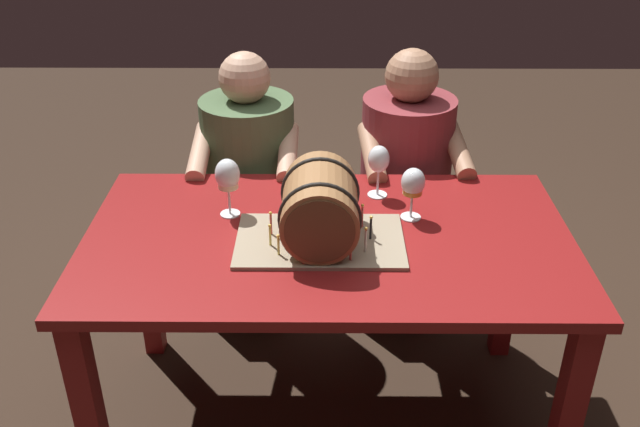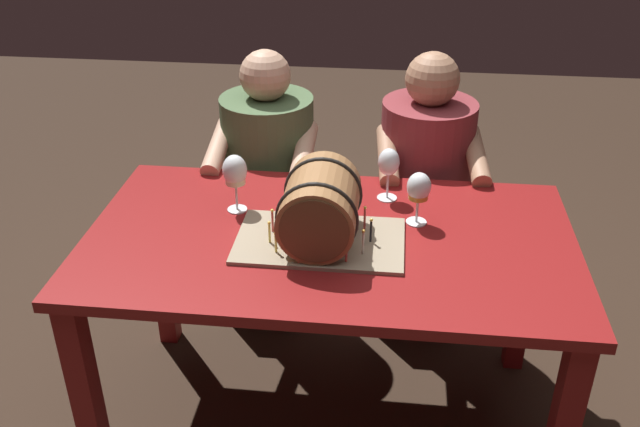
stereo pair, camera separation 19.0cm
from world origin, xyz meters
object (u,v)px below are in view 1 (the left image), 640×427
person_seated_right (404,199)px  barrel_cake (320,210)px  dining_table (328,265)px  person_seated_left (251,200)px  wine_glass_amber (413,184)px  wine_glass_empty (379,161)px  wine_glass_white (228,177)px

person_seated_right → barrel_cake: bearing=-116.0°
dining_table → person_seated_left: person_seated_left is taller
wine_glass_amber → person_seated_right: bearing=85.4°
dining_table → barrel_cake: 0.23m
wine_glass_empty → person_seated_left: 0.70m
dining_table → wine_glass_white: bearing=157.6°
wine_glass_empty → person_seated_right: person_seated_right is taller
wine_glass_empty → person_seated_right: size_ratio=0.16×
wine_glass_empty → person_seated_left: person_seated_left is taller
wine_glass_empty → person_seated_right: bearing=69.7°
wine_glass_amber → person_seated_left: (-0.57, 0.53, -0.34)m
dining_table → wine_glass_amber: wine_glass_amber is taller
wine_glass_white → wine_glass_empty: bearing=15.6°
dining_table → wine_glass_amber: (0.26, 0.11, 0.23)m
barrel_cake → wine_glass_amber: size_ratio=2.91×
person_seated_left → person_seated_right: bearing=0.0°
dining_table → wine_glass_white: wine_glass_white is taller
barrel_cake → person_seated_right: (0.33, 0.68, -0.33)m
barrel_cake → wine_glass_empty: (0.19, 0.30, 0.02)m
wine_glass_white → barrel_cake: bearing=-30.2°
barrel_cake → wine_glass_amber: (0.29, 0.15, 0.01)m
wine_glass_white → person_seated_right: person_seated_right is taller
barrel_cake → wine_glass_amber: 0.33m
dining_table → wine_glass_amber: size_ratio=8.63×
barrel_cake → wine_glass_white: size_ratio=2.59×
wine_glass_amber → person_seated_right: person_seated_right is taller
wine_glass_empty → barrel_cake: bearing=-122.3°
person_seated_right → person_seated_left: bearing=-180.0°
dining_table → person_seated_right: (0.31, 0.64, -0.11)m
dining_table → wine_glass_empty: (0.17, 0.27, 0.24)m
wine_glass_amber → wine_glass_white: (-0.58, 0.02, 0.02)m
wine_glass_amber → person_seated_left: person_seated_left is taller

